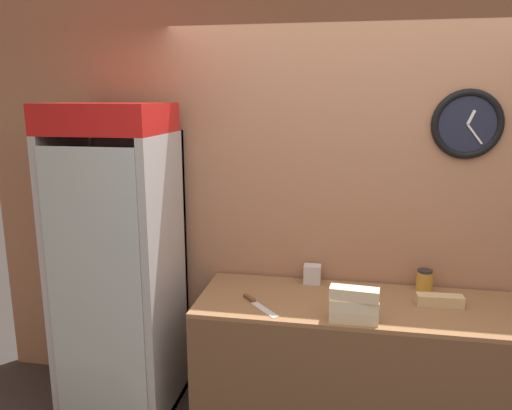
{
  "coord_description": "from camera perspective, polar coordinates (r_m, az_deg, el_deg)",
  "views": [
    {
      "loc": [
        -0.09,
        -1.94,
        2.07
      ],
      "look_at": [
        -0.62,
        0.95,
        1.42
      ],
      "focal_mm": 35.0,
      "sensor_mm": 36.0,
      "label": 1
    }
  ],
  "objects": [
    {
      "name": "sandwich_stack_middle",
      "position": [
        2.79,
        11.12,
        -11.15
      ],
      "size": [
        0.26,
        0.1,
        0.07
      ],
      "color": "beige",
      "rests_on": "sandwich_stack_bottom"
    },
    {
      "name": "sandwich_stack_top",
      "position": [
        2.77,
        11.17,
        -9.92
      ],
      "size": [
        0.27,
        0.11,
        0.07
      ],
      "color": "beige",
      "rests_on": "sandwich_stack_middle"
    },
    {
      "name": "napkin_dispenser",
      "position": [
        3.31,
        6.45,
        -7.84
      ],
      "size": [
        0.11,
        0.09,
        0.12
      ],
      "color": "silver",
      "rests_on": "prep_counter"
    },
    {
      "name": "sandwich_flat_left",
      "position": [
        3.15,
        20.26,
        -10.2
      ],
      "size": [
        0.27,
        0.09,
        0.07
      ],
      "color": "tan",
      "rests_on": "prep_counter"
    },
    {
      "name": "chefs_knife",
      "position": [
        2.99,
        -0.06,
        -11.12
      ],
      "size": [
        0.25,
        0.28,
        0.02
      ],
      "color": "silver",
      "rests_on": "prep_counter"
    },
    {
      "name": "sandwich_stack_bottom",
      "position": [
        2.82,
        11.06,
        -12.37
      ],
      "size": [
        0.26,
        0.09,
        0.07
      ],
      "color": "beige",
      "rests_on": "prep_counter"
    },
    {
      "name": "prep_counter",
      "position": [
        3.27,
        11.16,
        -17.83
      ],
      "size": [
        1.9,
        0.68,
        0.86
      ],
      "color": "brown",
      "rests_on": "ground_plane"
    },
    {
      "name": "beverage_cooler",
      "position": [
        3.36,
        -15.1,
        -4.81
      ],
      "size": [
        0.69,
        0.67,
        2.02
      ],
      "color": "#B2B7BC",
      "rests_on": "ground_plane"
    },
    {
      "name": "wall_back",
      "position": [
        3.3,
        11.89,
        -0.29
      ],
      "size": [
        5.2,
        0.1,
        2.7
      ],
      "color": "#AD7A5B",
      "rests_on": "ground_plane"
    },
    {
      "name": "condiment_jar",
      "position": [
        3.34,
        18.69,
        -8.16
      ],
      "size": [
        0.1,
        0.1,
        0.14
      ],
      "color": "gold",
      "rests_on": "prep_counter"
    }
  ]
}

